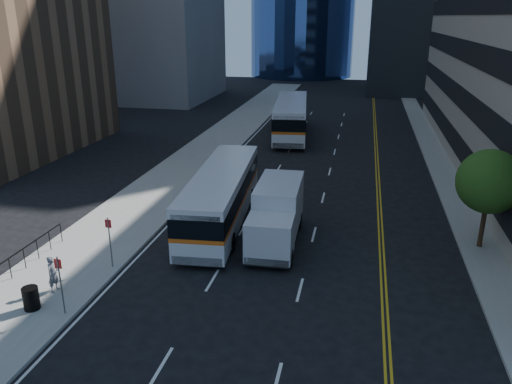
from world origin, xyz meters
TOP-DOWN VIEW (x-y plane):
  - ground at (0.00, 0.00)m, footprint 160.00×160.00m
  - sidewalk_west at (-10.50, 25.00)m, footprint 5.00×90.00m
  - sidewalk_east at (9.00, 25.00)m, footprint 2.00×90.00m
  - street_tree at (9.00, 8.00)m, footprint 3.20×3.20m
  - bus_front at (-4.89, 8.55)m, footprint 3.60×12.22m
  - bus_rear at (-4.23, 31.49)m, footprint 4.44×13.76m
  - box_truck at (-1.34, 6.53)m, footprint 2.42×6.53m
  - trash_can at (-9.87, -1.97)m, footprint 0.80×0.80m
  - pedestrian at (-9.78, -0.52)m, footprint 0.44×0.62m

SIDE VIEW (x-z plane):
  - ground at x=0.00m, z-range 0.00..0.00m
  - sidewalk_west at x=-10.50m, z-range 0.00..0.15m
  - sidewalk_east at x=9.00m, z-range 0.00..0.15m
  - trash_can at x=-9.87m, z-range 0.15..1.10m
  - pedestrian at x=-9.78m, z-range 0.15..1.76m
  - box_truck at x=-1.34m, z-range 0.09..3.18m
  - bus_front at x=-4.89m, z-range 0.14..3.25m
  - bus_rear at x=-4.23m, z-range 0.16..3.65m
  - street_tree at x=9.00m, z-range 1.09..6.19m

